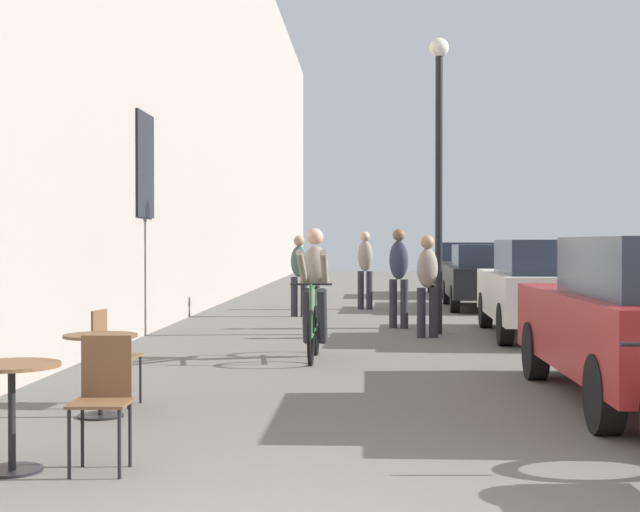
{
  "coord_description": "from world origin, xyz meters",
  "views": [
    {
      "loc": [
        0.42,
        -4.33,
        1.52
      ],
      "look_at": [
        -0.37,
        11.19,
        1.29
      ],
      "focal_mm": 51.85,
      "sensor_mm": 36.0,
      "label": 1
    }
  ],
  "objects": [
    {
      "name": "building_facade_left",
      "position": [
        -3.45,
        14.0,
        5.55
      ],
      "size": [
        0.54,
        68.0,
        11.09
      ],
      "color": "gray",
      "rests_on": "ground_plane"
    },
    {
      "name": "cafe_table_near",
      "position": [
        -1.93,
        1.66,
        0.52
      ],
      "size": [
        0.64,
        0.64,
        0.72
      ],
      "color": "black",
      "rests_on": "ground_plane"
    },
    {
      "name": "cafe_chair_near_toward_wall",
      "position": [
        -1.34,
        1.73,
        0.52
      ],
      "size": [
        0.4,
        0.4,
        0.89
      ],
      "color": "black",
      "rests_on": "ground_plane"
    },
    {
      "name": "cafe_table_mid",
      "position": [
        -1.9,
        3.58,
        0.52
      ],
      "size": [
        0.64,
        0.64,
        0.72
      ],
      "color": "black",
      "rests_on": "ground_plane"
    },
    {
      "name": "cafe_chair_mid_toward_street",
      "position": [
        -1.97,
        4.15,
        0.52
      ],
      "size": [
        0.42,
        0.42,
        0.89
      ],
      "color": "black",
      "rests_on": "ground_plane"
    },
    {
      "name": "cyclist_on_bicycle",
      "position": [
        -0.27,
        7.72,
        0.81
      ],
      "size": [
        0.52,
        1.76,
        1.74
      ],
      "color": "black",
      "rests_on": "ground_plane"
    },
    {
      "name": "pedestrian_near",
      "position": [
        1.39,
        10.44,
        0.92
      ],
      "size": [
        0.38,
        0.3,
        1.64
      ],
      "color": "#26262D",
      "rests_on": "ground_plane"
    },
    {
      "name": "pedestrian_mid",
      "position": [
        0.98,
        12.04,
        0.99
      ],
      "size": [
        0.38,
        0.3,
        1.76
      ],
      "color": "#26262D",
      "rests_on": "ground_plane"
    },
    {
      "name": "pedestrian_far",
      "position": [
        -0.97,
        14.53,
        0.94
      ],
      "size": [
        0.35,
        0.25,
        1.66
      ],
      "color": "#26262D",
      "rests_on": "ground_plane"
    },
    {
      "name": "pedestrian_furthest",
      "position": [
        0.38,
        16.61,
        1.0
      ],
      "size": [
        0.38,
        0.3,
        1.76
      ],
      "color": "#26262D",
      "rests_on": "ground_plane"
    },
    {
      "name": "street_lamp",
      "position": [
        1.61,
        11.04,
        3.11
      ],
      "size": [
        0.32,
        0.32,
        4.9
      ],
      "color": "black",
      "rests_on": "ground_plane"
    },
    {
      "name": "parked_car_second",
      "position": [
        3.32,
        10.63,
        0.81
      ],
      "size": [
        1.96,
        4.44,
        1.56
      ],
      "color": "beige",
      "rests_on": "ground_plane"
    },
    {
      "name": "parked_car_third",
      "position": [
        3.14,
        16.98,
        0.76
      ],
      "size": [
        1.84,
        4.18,
        1.47
      ],
      "color": "black",
      "rests_on": "ground_plane"
    },
    {
      "name": "parked_car_fourth",
      "position": [
        3.18,
        22.22,
        0.79
      ],
      "size": [
        1.83,
        4.28,
        1.52
      ],
      "color": "#595960",
      "rests_on": "ground_plane"
    }
  ]
}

